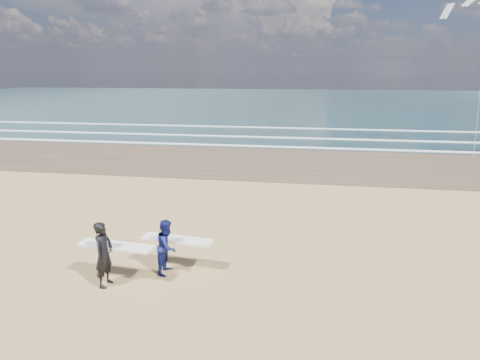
# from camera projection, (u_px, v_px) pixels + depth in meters

# --- Properties ---
(ocean) EXTENTS (220.00, 100.00, 0.02)m
(ocean) POSITION_uv_depth(u_px,v_px,m) (396.00, 103.00, 77.50)
(ocean) COLOR #193237
(ocean) RESTS_ON ground
(surfer_near) EXTENTS (2.24, 1.08, 1.88)m
(surfer_near) POSITION_uv_depth(u_px,v_px,m) (105.00, 253.00, 11.87)
(surfer_near) COLOR black
(surfer_near) RESTS_ON ground
(surfer_far) EXTENTS (2.24, 1.16, 1.65)m
(surfer_far) POSITION_uv_depth(u_px,v_px,m) (168.00, 246.00, 12.68)
(surfer_far) COLOR #0E1651
(surfer_far) RESTS_ON ground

